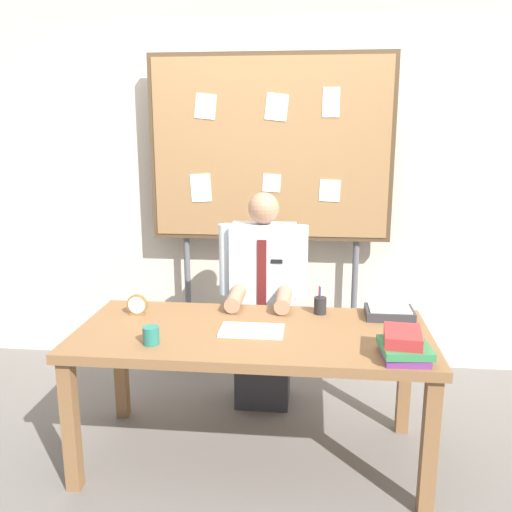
{
  "coord_description": "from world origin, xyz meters",
  "views": [
    {
      "loc": [
        0.3,
        -2.64,
        1.76
      ],
      "look_at": [
        0.0,
        0.19,
        1.09
      ],
      "focal_mm": 38.27,
      "sensor_mm": 36.0,
      "label": 1
    }
  ],
  "objects_px": {
    "book_stack": "(404,345)",
    "coffee_mug": "(151,335)",
    "desk": "(252,345)",
    "open_notebook": "(252,330)",
    "bulletin_board": "(270,152)",
    "person": "(263,309)",
    "desk_clock": "(137,305)",
    "paper_tray": "(389,312)",
    "pen_holder": "(320,305)"
  },
  "relations": [
    {
      "from": "pen_holder",
      "to": "paper_tray",
      "type": "height_order",
      "value": "pen_holder"
    },
    {
      "from": "bulletin_board",
      "to": "desk",
      "type": "bearing_deg",
      "value": -89.99
    },
    {
      "from": "desk",
      "to": "paper_tray",
      "type": "distance_m",
      "value": 0.79
    },
    {
      "from": "book_stack",
      "to": "open_notebook",
      "type": "height_order",
      "value": "book_stack"
    },
    {
      "from": "book_stack",
      "to": "coffee_mug",
      "type": "height_order",
      "value": "book_stack"
    },
    {
      "from": "bulletin_board",
      "to": "person",
      "type": "bearing_deg",
      "value": -89.99
    },
    {
      "from": "bulletin_board",
      "to": "book_stack",
      "type": "bearing_deg",
      "value": -62.64
    },
    {
      "from": "bulletin_board",
      "to": "desk_clock",
      "type": "relative_size",
      "value": 19.23
    },
    {
      "from": "bulletin_board",
      "to": "open_notebook",
      "type": "distance_m",
      "value": 1.43
    },
    {
      "from": "desk",
      "to": "bulletin_board",
      "type": "height_order",
      "value": "bulletin_board"
    },
    {
      "from": "book_stack",
      "to": "open_notebook",
      "type": "relative_size",
      "value": 0.82
    },
    {
      "from": "person",
      "to": "desk_clock",
      "type": "height_order",
      "value": "person"
    },
    {
      "from": "desk",
      "to": "open_notebook",
      "type": "xyz_separation_m",
      "value": [
        0.0,
        -0.02,
        0.09
      ]
    },
    {
      "from": "bulletin_board",
      "to": "desk_clock",
      "type": "height_order",
      "value": "bulletin_board"
    },
    {
      "from": "book_stack",
      "to": "coffee_mug",
      "type": "relative_size",
      "value": 3.05
    },
    {
      "from": "person",
      "to": "desk_clock",
      "type": "distance_m",
      "value": 0.82
    },
    {
      "from": "bulletin_board",
      "to": "book_stack",
      "type": "relative_size",
      "value": 8.4
    },
    {
      "from": "desk",
      "to": "person",
      "type": "relative_size",
      "value": 1.32
    },
    {
      "from": "book_stack",
      "to": "paper_tray",
      "type": "bearing_deg",
      "value": 89.06
    },
    {
      "from": "bulletin_board",
      "to": "coffee_mug",
      "type": "relative_size",
      "value": 25.64
    },
    {
      "from": "desk",
      "to": "coffee_mug",
      "type": "relative_size",
      "value": 20.82
    },
    {
      "from": "person",
      "to": "coffee_mug",
      "type": "xyz_separation_m",
      "value": [
        -0.47,
        -0.86,
        0.14
      ]
    },
    {
      "from": "bulletin_board",
      "to": "desk_clock",
      "type": "xyz_separation_m",
      "value": [
        -0.67,
        -0.95,
        -0.81
      ]
    },
    {
      "from": "desk",
      "to": "coffee_mug",
      "type": "distance_m",
      "value": 0.54
    },
    {
      "from": "desk",
      "to": "person",
      "type": "xyz_separation_m",
      "value": [
        0.0,
        0.63,
        -0.02
      ]
    },
    {
      "from": "person",
      "to": "paper_tray",
      "type": "distance_m",
      "value": 0.82
    },
    {
      "from": "bulletin_board",
      "to": "book_stack",
      "type": "height_order",
      "value": "bulletin_board"
    },
    {
      "from": "bulletin_board",
      "to": "book_stack",
      "type": "distance_m",
      "value": 1.76
    },
    {
      "from": "person",
      "to": "desk_clock",
      "type": "xyz_separation_m",
      "value": [
        -0.67,
        -0.45,
        0.15
      ]
    },
    {
      "from": "book_stack",
      "to": "desk_clock",
      "type": "xyz_separation_m",
      "value": [
        -1.39,
        0.45,
        -0.01
      ]
    },
    {
      "from": "book_stack",
      "to": "desk_clock",
      "type": "height_order",
      "value": "book_stack"
    },
    {
      "from": "bulletin_board",
      "to": "paper_tray",
      "type": "xyz_separation_m",
      "value": [
        0.73,
        -0.85,
        -0.83
      ]
    },
    {
      "from": "pen_holder",
      "to": "paper_tray",
      "type": "distance_m",
      "value": 0.38
    },
    {
      "from": "desk",
      "to": "book_stack",
      "type": "relative_size",
      "value": 6.82
    },
    {
      "from": "desk",
      "to": "desk_clock",
      "type": "bearing_deg",
      "value": 165.28
    },
    {
      "from": "bulletin_board",
      "to": "paper_tray",
      "type": "height_order",
      "value": "bulletin_board"
    },
    {
      "from": "desk_clock",
      "to": "paper_tray",
      "type": "height_order",
      "value": "desk_clock"
    },
    {
      "from": "desk_clock",
      "to": "pen_holder",
      "type": "relative_size",
      "value": 0.73
    },
    {
      "from": "pen_holder",
      "to": "desk_clock",
      "type": "bearing_deg",
      "value": -173.15
    },
    {
      "from": "desk_clock",
      "to": "paper_tray",
      "type": "relative_size",
      "value": 0.45
    },
    {
      "from": "person",
      "to": "coffee_mug",
      "type": "relative_size",
      "value": 15.72
    },
    {
      "from": "pen_holder",
      "to": "book_stack",
      "type": "bearing_deg",
      "value": -56.92
    },
    {
      "from": "book_stack",
      "to": "pen_holder",
      "type": "bearing_deg",
      "value": 123.08
    },
    {
      "from": "coffee_mug",
      "to": "open_notebook",
      "type": "bearing_deg",
      "value": 24.59
    },
    {
      "from": "person",
      "to": "coffee_mug",
      "type": "distance_m",
      "value": 0.99
    },
    {
      "from": "open_notebook",
      "to": "paper_tray",
      "type": "height_order",
      "value": "paper_tray"
    },
    {
      "from": "open_notebook",
      "to": "coffee_mug",
      "type": "xyz_separation_m",
      "value": [
        -0.47,
        -0.21,
        0.04
      ]
    },
    {
      "from": "person",
      "to": "book_stack",
      "type": "relative_size",
      "value": 5.15
    },
    {
      "from": "person",
      "to": "bulletin_board",
      "type": "xyz_separation_m",
      "value": [
        -0.0,
        0.5,
        0.96
      ]
    },
    {
      "from": "open_notebook",
      "to": "desk_clock",
      "type": "height_order",
      "value": "desk_clock"
    }
  ]
}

